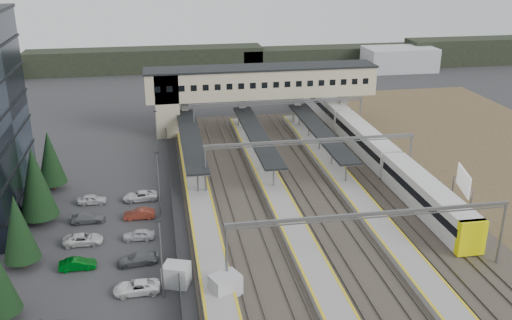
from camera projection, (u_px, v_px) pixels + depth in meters
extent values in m
plane|color=#2B2B2D|center=(236.00, 248.00, 62.09)|extent=(220.00, 220.00, 0.00)
cylinder|color=black|center=(3.00, 314.00, 50.03)|extent=(0.44, 0.44, 1.20)
cylinder|color=black|center=(24.00, 261.00, 58.32)|extent=(0.44, 0.44, 1.20)
cone|color=black|center=(18.00, 227.00, 56.93)|extent=(3.64, 3.64, 7.00)
cylinder|color=black|center=(41.00, 218.00, 67.53)|extent=(0.44, 0.44, 1.20)
cone|color=black|center=(35.00, 182.00, 65.88)|extent=(4.42, 4.42, 8.50)
cylinder|color=black|center=(54.00, 185.00, 76.74)|extent=(0.44, 0.44, 1.20)
cone|color=black|center=(50.00, 157.00, 75.32)|extent=(3.74, 3.74, 7.20)
imported|color=#01490C|center=(78.00, 264.00, 57.82)|extent=(3.70, 1.37, 1.21)
imported|color=silver|center=(83.00, 239.00, 62.71)|extent=(4.29, 1.99, 1.19)
imported|color=#5B5E62|center=(88.00, 218.00, 67.59)|extent=(4.13, 1.76, 1.19)
imported|color=silver|center=(92.00, 199.00, 72.46)|extent=(3.64, 1.53, 1.23)
imported|color=white|center=(137.00, 287.00, 53.91)|extent=(4.44, 2.08, 1.23)
imported|color=#54585C|center=(138.00, 259.00, 58.79)|extent=(4.39, 2.13, 1.23)
imported|color=#B8B8BE|center=(139.00, 235.00, 63.67)|extent=(3.63, 1.65, 1.21)
imported|color=maroon|center=(139.00, 214.00, 68.55)|extent=(3.80, 1.41, 1.24)
imported|color=silver|center=(140.00, 196.00, 73.43)|extent=(4.54, 2.28, 1.23)
cylinder|color=slate|center=(161.00, 260.00, 52.01)|extent=(0.16, 0.16, 8.00)
cube|color=black|center=(159.00, 221.00, 50.59)|extent=(0.50, 0.25, 0.15)
cylinder|color=slate|center=(158.00, 184.00, 68.58)|extent=(0.16, 0.16, 8.00)
cube|color=black|center=(156.00, 153.00, 67.16)|extent=(0.50, 0.25, 0.15)
cylinder|color=slate|center=(157.00, 137.00, 85.16)|extent=(0.16, 0.16, 8.00)
cube|color=black|center=(155.00, 111.00, 83.74)|extent=(0.50, 0.25, 0.15)
cube|color=#26282B|center=(174.00, 224.00, 65.29)|extent=(0.08, 90.00, 2.00)
cube|color=#ABADB0|center=(225.00, 286.00, 53.19)|extent=(3.30, 2.94, 2.26)
cube|color=#ABADB0|center=(177.00, 275.00, 55.04)|extent=(2.96, 2.71, 2.22)
cube|color=#312A25|center=(329.00, 218.00, 68.59)|extent=(34.00, 90.00, 0.20)
cube|color=#59544C|center=(224.00, 225.00, 66.47)|extent=(0.08, 90.00, 0.14)
cube|color=#59544C|center=(236.00, 224.00, 66.71)|extent=(0.08, 90.00, 0.14)
cube|color=#59544C|center=(258.00, 223.00, 67.12)|extent=(0.08, 90.00, 0.14)
cube|color=#59544C|center=(270.00, 222.00, 67.35)|extent=(0.08, 90.00, 0.14)
cube|color=#59544C|center=(307.00, 219.00, 68.09)|extent=(0.08, 90.00, 0.14)
cube|color=#59544C|center=(319.00, 218.00, 68.32)|extent=(0.08, 90.00, 0.14)
cube|color=#59544C|center=(339.00, 216.00, 68.74)|extent=(0.08, 90.00, 0.14)
cube|color=#59544C|center=(351.00, 215.00, 68.97)|extent=(0.08, 90.00, 0.14)
cube|color=#59544C|center=(386.00, 212.00, 69.71)|extent=(0.08, 90.00, 0.14)
cube|color=#59544C|center=(397.00, 211.00, 69.94)|extent=(0.08, 90.00, 0.14)
cube|color=#59544C|center=(417.00, 210.00, 70.35)|extent=(0.08, 90.00, 0.14)
cube|color=#59544C|center=(428.00, 209.00, 70.58)|extent=(0.08, 90.00, 0.14)
cube|color=gray|center=(205.00, 226.00, 66.05)|extent=(3.20, 82.00, 0.90)
cube|color=gold|center=(192.00, 223.00, 65.65)|extent=(0.25, 82.00, 0.02)
cube|color=gold|center=(217.00, 221.00, 66.12)|extent=(0.25, 82.00, 0.02)
cube|color=gray|center=(289.00, 219.00, 67.66)|extent=(3.20, 82.00, 0.90)
cube|color=gold|center=(277.00, 216.00, 67.26)|extent=(0.25, 82.00, 0.02)
cube|color=gold|center=(301.00, 215.00, 67.73)|extent=(0.25, 82.00, 0.02)
cube|color=gray|center=(369.00, 213.00, 69.28)|extent=(3.20, 82.00, 0.90)
cube|color=gold|center=(358.00, 210.00, 68.88)|extent=(0.25, 82.00, 0.02)
cube|color=gold|center=(380.00, 208.00, 69.35)|extent=(0.25, 82.00, 0.02)
cube|color=black|center=(191.00, 137.00, 85.04)|extent=(3.00, 30.00, 0.25)
cube|color=slate|center=(191.00, 138.00, 85.10)|extent=(3.10, 30.00, 0.12)
cylinder|color=slate|center=(198.00, 180.00, 73.64)|extent=(0.20, 0.20, 3.10)
cylinder|color=slate|center=(194.00, 163.00, 79.63)|extent=(0.20, 0.20, 3.10)
cylinder|color=slate|center=(191.00, 147.00, 85.61)|extent=(0.20, 0.20, 3.10)
cylinder|color=slate|center=(188.00, 134.00, 91.60)|extent=(0.20, 0.20, 3.10)
cylinder|color=slate|center=(186.00, 122.00, 97.58)|extent=(0.20, 0.20, 3.10)
cube|color=black|center=(257.00, 134.00, 86.66)|extent=(3.00, 30.00, 0.25)
cube|color=slate|center=(257.00, 135.00, 86.71)|extent=(3.10, 30.00, 0.12)
cylinder|color=slate|center=(274.00, 175.00, 75.26)|extent=(0.20, 0.20, 3.10)
cylinder|color=slate|center=(264.00, 158.00, 81.24)|extent=(0.20, 0.20, 3.10)
cylinder|color=slate|center=(257.00, 144.00, 87.23)|extent=(0.20, 0.20, 3.10)
cylinder|color=slate|center=(250.00, 131.00, 93.21)|extent=(0.20, 0.20, 3.10)
cylinder|color=slate|center=(244.00, 120.00, 99.20)|extent=(0.20, 0.20, 3.10)
cube|color=black|center=(320.00, 130.00, 88.28)|extent=(3.00, 30.00, 0.25)
cube|color=slate|center=(320.00, 131.00, 88.33)|extent=(3.10, 30.00, 0.12)
cylinder|color=slate|center=(346.00, 171.00, 76.87)|extent=(0.20, 0.20, 3.10)
cylinder|color=slate|center=(332.00, 154.00, 82.86)|extent=(0.20, 0.20, 3.10)
cylinder|color=slate|center=(320.00, 140.00, 88.84)|extent=(0.20, 0.20, 3.10)
cylinder|color=slate|center=(309.00, 128.00, 94.83)|extent=(0.20, 0.20, 3.10)
cylinder|color=slate|center=(299.00, 117.00, 100.81)|extent=(0.20, 0.20, 3.10)
cube|color=beige|center=(261.00, 82.00, 99.44)|extent=(40.00, 6.00, 5.00)
cube|color=black|center=(261.00, 67.00, 98.54)|extent=(40.40, 6.40, 0.30)
cube|color=beige|center=(167.00, 103.00, 97.84)|extent=(4.00, 6.00, 11.00)
cube|color=black|center=(157.00, 90.00, 93.72)|extent=(1.00, 0.06, 1.00)
cube|color=black|center=(169.00, 89.00, 94.04)|extent=(1.00, 0.06, 1.00)
cube|color=black|center=(182.00, 89.00, 94.36)|extent=(1.00, 0.06, 1.00)
cube|color=black|center=(194.00, 88.00, 94.69)|extent=(1.00, 0.06, 1.00)
cube|color=black|center=(206.00, 88.00, 95.01)|extent=(1.00, 0.06, 1.00)
cube|color=black|center=(218.00, 87.00, 95.33)|extent=(1.00, 0.06, 1.00)
cube|color=black|center=(230.00, 87.00, 95.66)|extent=(1.00, 0.06, 1.00)
cube|color=black|center=(241.00, 86.00, 95.98)|extent=(1.00, 0.06, 1.00)
cube|color=black|center=(253.00, 86.00, 96.30)|extent=(1.00, 0.06, 1.00)
cube|color=black|center=(265.00, 85.00, 96.62)|extent=(1.00, 0.06, 1.00)
cube|color=black|center=(276.00, 85.00, 96.95)|extent=(1.00, 0.06, 1.00)
cube|color=black|center=(288.00, 84.00, 97.27)|extent=(1.00, 0.06, 1.00)
cube|color=black|center=(299.00, 84.00, 97.59)|extent=(1.00, 0.06, 1.00)
cube|color=black|center=(310.00, 83.00, 97.92)|extent=(1.00, 0.06, 1.00)
cube|color=black|center=(321.00, 83.00, 98.24)|extent=(1.00, 0.06, 1.00)
cube|color=black|center=(333.00, 82.00, 98.56)|extent=(1.00, 0.06, 1.00)
cube|color=black|center=(344.00, 82.00, 98.89)|extent=(1.00, 0.06, 1.00)
cube|color=black|center=(355.00, 82.00, 99.21)|extent=(1.00, 0.06, 1.00)
cube|color=black|center=(366.00, 81.00, 99.53)|extent=(1.00, 0.06, 1.00)
cube|color=gray|center=(176.00, 116.00, 98.97)|extent=(1.20, 1.60, 6.00)
cube|color=gray|center=(185.00, 116.00, 99.21)|extent=(1.20, 1.60, 6.00)
cube|color=gray|center=(242.00, 113.00, 100.83)|extent=(1.20, 1.60, 6.00)
cube|color=gray|center=(297.00, 110.00, 102.44)|extent=(1.20, 1.60, 6.00)
cube|color=gray|center=(342.00, 108.00, 103.82)|extent=(1.20, 1.60, 6.00)
cylinder|color=slate|center=(227.00, 259.00, 53.15)|extent=(0.28, 0.28, 7.00)
cylinder|color=slate|center=(501.00, 234.00, 57.68)|extent=(0.28, 0.28, 7.00)
cube|color=slate|center=(372.00, 214.00, 54.17)|extent=(28.40, 0.25, 0.35)
cube|color=slate|center=(372.00, 218.00, 54.32)|extent=(28.40, 0.12, 0.12)
cylinder|color=slate|center=(205.00, 172.00, 73.41)|extent=(0.28, 0.28, 7.00)
cylinder|color=slate|center=(410.00, 159.00, 77.94)|extent=(0.28, 0.28, 7.00)
cube|color=slate|center=(311.00, 140.00, 74.43)|extent=(28.40, 0.25, 0.35)
cube|color=slate|center=(311.00, 143.00, 74.57)|extent=(28.40, 0.12, 0.12)
cylinder|color=slate|center=(194.00, 126.00, 91.83)|extent=(0.28, 0.28, 7.00)
cylinder|color=slate|center=(360.00, 118.00, 96.35)|extent=(0.28, 0.28, 7.00)
cube|color=slate|center=(279.00, 101.00, 92.85)|extent=(28.40, 0.25, 0.35)
cube|color=slate|center=(279.00, 104.00, 92.99)|extent=(28.40, 0.12, 0.12)
cube|color=silver|center=(427.00, 197.00, 69.15)|extent=(3.02, 20.96, 3.88)
cube|color=black|center=(427.00, 194.00, 68.99)|extent=(3.08, 20.36, 0.97)
cube|color=slate|center=(425.00, 209.00, 69.74)|extent=(2.59, 19.56, 0.54)
cube|color=silver|center=(365.00, 141.00, 89.00)|extent=(3.02, 20.96, 3.88)
cube|color=black|center=(365.00, 138.00, 88.85)|extent=(3.08, 20.36, 0.97)
cube|color=slate|center=(364.00, 151.00, 89.59)|extent=(2.59, 19.56, 0.54)
cube|color=silver|center=(325.00, 105.00, 108.85)|extent=(3.02, 20.96, 3.88)
cube|color=black|center=(326.00, 103.00, 108.70)|extent=(3.08, 20.36, 0.97)
cube|color=slate|center=(325.00, 113.00, 109.45)|extent=(2.59, 19.56, 0.54)
cube|color=#EAE505|center=(471.00, 238.00, 59.59)|extent=(3.04, 0.90, 3.88)
cylinder|color=slate|center=(471.00, 201.00, 70.01)|extent=(0.20, 0.20, 2.95)
cylinder|color=slate|center=(453.00, 186.00, 74.18)|extent=(0.20, 0.20, 2.95)
cube|color=white|center=(464.00, 181.00, 71.47)|extent=(1.46, 5.41, 2.76)
cube|color=black|center=(146.00, 60.00, 146.89)|extent=(60.00, 8.00, 6.00)
cube|color=black|center=(332.00, 56.00, 155.14)|extent=(50.00, 8.00, 5.00)
cube|color=black|center=(478.00, 51.00, 156.64)|extent=(40.00, 8.00, 7.00)
cube|color=#ABADB0|center=(399.00, 59.00, 148.18)|extent=(18.00, 10.00, 6.00)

